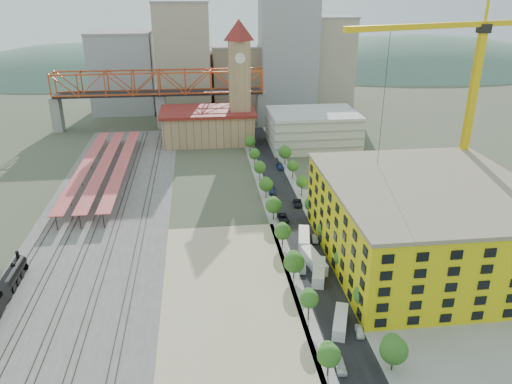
{
  "coord_description": "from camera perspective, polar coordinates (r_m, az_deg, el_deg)",
  "views": [
    {
      "loc": [
        -8.88,
        -117.67,
        60.0
      ],
      "look_at": [
        5.23,
        1.22,
        10.0
      ],
      "focal_mm": 35.0,
      "sensor_mm": 36.0,
      "label": 1
    }
  ],
  "objects": [
    {
      "name": "truss_bridge",
      "position": [
        227.02,
        -10.96,
        11.83
      ],
      "size": [
        94.0,
        9.6,
        25.6
      ],
      "color": "gray",
      "rests_on": "ground"
    },
    {
      "name": "car_2",
      "position": [
        136.83,
        3.11,
        -3.01
      ],
      "size": [
        2.83,
        5.79,
        1.58
      ],
      "primitive_type": "imported",
      "rotation": [
        0.0,
        0.0,
        0.04
      ],
      "color": "black",
      "rests_on": "ground"
    },
    {
      "name": "parking_garage",
      "position": [
        200.11,
        6.49,
        7.16
      ],
      "size": [
        34.0,
        26.0,
        14.0
      ],
      "primitive_type": "cube",
      "color": "silver",
      "rests_on": "ground"
    },
    {
      "name": "sidewalk_west",
      "position": [
        146.89,
        1.41,
        -1.44
      ],
      "size": [
        3.0,
        170.0,
        0.04
      ],
      "primitive_type": "cube",
      "color": "gray",
      "rests_on": "ground"
    },
    {
      "name": "car_0",
      "position": [
        89.87,
        9.62,
        -18.98
      ],
      "size": [
        2.04,
        4.45,
        1.48
      ],
      "primitive_type": "imported",
      "rotation": [
        0.0,
        0.0,
        -0.07
      ],
      "color": "silver",
      "rests_on": "ground"
    },
    {
      "name": "car_6",
      "position": [
        146.47,
        4.8,
        -1.28
      ],
      "size": [
        2.94,
        5.53,
        1.48
      ],
      "primitive_type": "imported",
      "rotation": [
        0.0,
        0.0,
        -0.09
      ],
      "color": "black",
      "rests_on": "ground"
    },
    {
      "name": "car_7",
      "position": [
        175.46,
        2.78,
        2.92
      ],
      "size": [
        2.24,
        5.5,
        1.6
      ],
      "primitive_type": "imported",
      "rotation": [
        0.0,
        0.0,
        -0.0
      ],
      "color": "navy",
      "rests_on": "ground"
    },
    {
      "name": "distant_hills",
      "position": [
        406.26,
        1.31,
        2.57
      ],
      "size": [
        647.0,
        264.0,
        227.0
      ],
      "color": "#4C6B59",
      "rests_on": "ground"
    },
    {
      "name": "clock_tower",
      "position": [
        200.84,
        -1.92,
        13.69
      ],
      "size": [
        12.0,
        12.0,
        52.0
      ],
      "color": "tan",
      "rests_on": "ground"
    },
    {
      "name": "car_4",
      "position": [
        97.58,
        11.76,
        -15.36
      ],
      "size": [
        2.11,
        4.03,
        1.31
      ],
      "primitive_type": "imported",
      "rotation": [
        0.0,
        0.0,
        -0.15
      ],
      "color": "white",
      "rests_on": "ground"
    },
    {
      "name": "ground",
      "position": [
        132.39,
        -2.19,
        -4.3
      ],
      "size": [
        400.0,
        400.0,
        0.0
      ],
      "primitive_type": "plane",
      "color": "#474C38",
      "rests_on": "ground"
    },
    {
      "name": "construction_pad",
      "position": [
        126.65,
        19.52,
        -7.04
      ],
      "size": [
        50.0,
        90.0,
        0.06
      ],
      "primitive_type": "cube",
      "color": "gray",
      "rests_on": "ground"
    },
    {
      "name": "site_trailer_c",
      "position": [
        116.01,
        6.64,
        -7.84
      ],
      "size": [
        4.28,
        10.61,
        2.82
      ],
      "primitive_type": "cube",
      "rotation": [
        0.0,
        0.0,
        0.16
      ],
      "color": "silver",
      "rests_on": "ground"
    },
    {
      "name": "street_asphalt",
      "position": [
        147.71,
        3.52,
        -1.33
      ],
      "size": [
        12.0,
        170.0,
        0.06
      ],
      "primitive_type": "cube",
      "color": "black",
      "rests_on": "ground"
    },
    {
      "name": "platform_canopies",
      "position": [
        175.02,
        -16.99,
        2.99
      ],
      "size": [
        16.0,
        80.0,
        4.12
      ],
      "color": "#D85453",
      "rests_on": "ground"
    },
    {
      "name": "ballast_strip",
      "position": [
        150.35,
        -16.57,
        -1.84
      ],
      "size": [
        36.0,
        165.0,
        0.06
      ],
      "primitive_type": "cube",
      "color": "#605E59",
      "rests_on": "ground"
    },
    {
      "name": "car_1",
      "position": [
        114.29,
        5.34,
        -8.7
      ],
      "size": [
        2.21,
        4.48,
        1.41
      ],
      "primitive_type": "imported",
      "rotation": [
        0.0,
        0.0,
        -0.17
      ],
      "color": "#A9A9AE",
      "rests_on": "ground"
    },
    {
      "name": "rail_tracks",
      "position": [
        150.63,
        -17.25,
        -1.83
      ],
      "size": [
        26.56,
        160.0,
        0.18
      ],
      "color": "#382B23",
      "rests_on": "ground"
    },
    {
      "name": "dirt_lot",
      "position": [
        105.1,
        -2.96,
        -12.16
      ],
      "size": [
        28.0,
        67.0,
        0.06
      ],
      "primitive_type": "cube",
      "color": "tan",
      "rests_on": "ground"
    },
    {
      "name": "car_5",
      "position": [
        127.09,
        6.74,
        -5.32
      ],
      "size": [
        2.03,
        4.41,
        1.4
      ],
      "primitive_type": "imported",
      "rotation": [
        0.0,
        0.0,
        -0.13
      ],
      "color": "gray",
      "rests_on": "ground"
    },
    {
      "name": "construction_building",
      "position": [
        121.2,
        18.81,
        -3.31
      ],
      "size": [
        44.6,
        50.6,
        18.8
      ],
      "color": "gold",
      "rests_on": "ground"
    },
    {
      "name": "street_trees",
      "position": [
        138.81,
        4.24,
        -3.01
      ],
      "size": [
        15.4,
        124.4,
        8.0
      ],
      "color": "#25631D",
      "rests_on": "ground"
    },
    {
      "name": "station_hall",
      "position": [
        206.71,
        -5.51,
        7.61
      ],
      "size": [
        38.0,
        24.0,
        13.1
      ],
      "color": "tan",
      "rests_on": "ground"
    },
    {
      "name": "tower_crane",
      "position": [
        140.04,
        22.68,
        11.44
      ],
      "size": [
        53.71,
        19.3,
        59.66
      ],
      "color": "yellow",
      "rests_on": "ground"
    },
    {
      "name": "site_trailer_b",
      "position": [
        112.1,
        7.18,
        -9.08
      ],
      "size": [
        5.16,
        10.19,
        2.7
      ],
      "primitive_type": "cube",
      "rotation": [
        0.0,
        0.0,
        -0.27
      ],
      "color": "silver",
      "rests_on": "ground"
    },
    {
      "name": "sidewalk_east",
      "position": [
        148.74,
        5.61,
        -1.23
      ],
      "size": [
        3.0,
        170.0,
        0.04
      ],
      "primitive_type": "cube",
      "color": "gray",
      "rests_on": "ground"
    },
    {
      "name": "skyline",
      "position": [
        263.14,
        -3.24,
        14.51
      ],
      "size": [
        133.0,
        46.0,
        60.0
      ],
      "color": "#9EA0A3",
      "rests_on": "ground"
    },
    {
      "name": "site_trailer_a",
      "position": [
        98.32,
        9.61,
        -14.41
      ],
      "size": [
        5.31,
        9.32,
        2.48
      ],
      "primitive_type": "cube",
      "rotation": [
        0.0,
        0.0,
        -0.35
      ],
      "color": "silver",
      "rests_on": "ground"
    },
    {
      "name": "site_trailer_d",
      "position": [
        125.41,
        5.5,
        -5.32
      ],
      "size": [
        4.58,
        10.3,
        2.73
      ],
      "primitive_type": "cube",
      "rotation": [
        0.0,
        0.0,
        -0.2
      ],
      "color": "silver",
      "rests_on": "ground"
    },
    {
      "name": "car_3",
      "position": [
        154.94,
        1.87,
        0.18
      ],
      "size": [
        2.72,
        5.47,
        1.53
      ],
      "primitive_type": "imported",
      "rotation": [
        0.0,
        0.0,
        -0.11
      ],
      "color": "navy",
      "rests_on": "ground"
    },
    {
      "name": "locomotive",
      "position": [
        116.82,
        -26.72,
        -9.69
      ],
      "size": [
        3.09,
        23.84,
        5.96
      ],
      "color": "black",
      "rests_on": "ground"
    }
  ]
}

